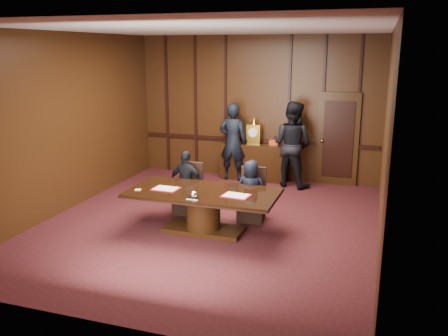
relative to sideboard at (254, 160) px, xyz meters
name	(u,v)px	position (x,y,z in m)	size (l,w,h in m)	color
room	(214,131)	(0.07, -3.12, 1.24)	(7.00, 7.04, 3.50)	black
sideboard	(254,160)	(0.00, 0.00, 0.00)	(1.60, 0.45, 1.54)	black
conference_table	(203,205)	(0.05, -3.67, 0.02)	(2.62, 1.32, 0.76)	black
folder_left	(166,189)	(-0.61, -3.77, 0.28)	(0.47, 0.35, 0.02)	#A10E1C
folder_right	(236,196)	(0.69, -3.77, 0.28)	(0.49, 0.38, 0.02)	#A10E1C
inkstand	(194,195)	(0.05, -4.12, 0.33)	(0.20, 0.14, 0.12)	white
notepad	(138,190)	(-1.06, -3.98, 0.28)	(0.10, 0.07, 0.01)	#F4CC77
chair_left	(188,198)	(-0.59, -2.79, -0.19)	(0.51, 0.51, 0.99)	black
chair_right	(252,205)	(0.70, -2.79, -0.19)	(0.52, 0.52, 0.99)	black
signatory_left	(187,183)	(-0.60, -2.87, 0.15)	(0.74, 0.31, 1.27)	black
signatory_right	(251,191)	(0.70, -2.87, 0.11)	(0.58, 0.38, 1.18)	black
witness_left	(233,142)	(-0.48, -0.19, 0.47)	(0.70, 0.46, 1.92)	black
witness_right	(292,144)	(0.99, -0.28, 0.52)	(0.98, 0.76, 2.01)	black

